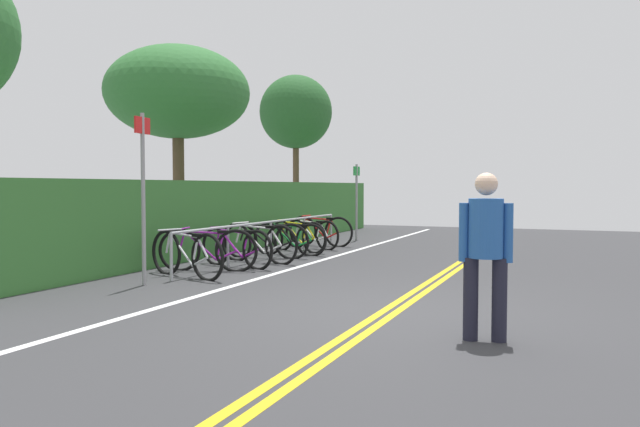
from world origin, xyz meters
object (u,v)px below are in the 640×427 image
(bicycle_0, at_px, (186,254))
(bicycle_4, at_px, (266,240))
(bicycle_8, at_px, (321,231))
(sign_post_near, at_px, (143,183))
(bicycle_2, at_px, (236,248))
(bicycle_6, at_px, (298,236))
(bicycle_7, at_px, (311,234))
(tree_mid, at_px, (178,93))
(bicycle_5, at_px, (290,239))
(pedestrian, at_px, (486,245))
(sign_post_far, at_px, (357,194))
(bicycle_1, at_px, (208,250))
(tree_far_right, at_px, (296,113))
(bicycle_3, at_px, (258,243))
(bike_rack, at_px, (271,229))

(bicycle_0, xyz_separation_m, bicycle_4, (2.81, 0.05, -0.01))
(bicycle_8, height_order, sign_post_near, sign_post_near)
(bicycle_2, distance_m, bicycle_6, 2.80)
(bicycle_8, bearing_deg, bicycle_7, -176.20)
(sign_post_near, bearing_deg, bicycle_4, -0.73)
(bicycle_6, distance_m, tree_mid, 4.49)
(bicycle_5, relative_size, pedestrian, 1.08)
(bicycle_6, height_order, sign_post_far, sign_post_far)
(sign_post_far, bearing_deg, bicycle_1, 176.50)
(bicycle_2, xyz_separation_m, bicycle_5, (2.10, -0.06, -0.01))
(bicycle_4, distance_m, bicycle_8, 2.74)
(bicycle_7, relative_size, tree_far_right, 0.31)
(bicycle_3, distance_m, tree_mid, 4.93)
(bicycle_8, distance_m, pedestrian, 9.28)
(bicycle_3, xyz_separation_m, sign_post_near, (-3.04, 0.24, 1.13))
(sign_post_near, bearing_deg, bicycle_5, -3.26)
(bicycle_7, distance_m, tree_far_right, 7.58)
(bicycle_8, height_order, tree_far_right, tree_far_right)
(bicycle_6, bearing_deg, bicycle_5, -168.77)
(sign_post_near, distance_m, tree_far_right, 12.31)
(bicycle_3, bearing_deg, bicycle_8, 2.43)
(bicycle_0, distance_m, bicycle_8, 5.55)
(bicycle_0, relative_size, bicycle_2, 1.01)
(bicycle_4, distance_m, sign_post_far, 4.56)
(bike_rack, bearing_deg, bicycle_5, -9.37)
(tree_mid, distance_m, tree_far_right, 6.77)
(pedestrian, distance_m, sign_post_far, 10.62)
(bicycle_1, relative_size, bicycle_7, 1.05)
(bike_rack, xyz_separation_m, sign_post_near, (-3.75, 0.14, 0.91))
(bike_rack, relative_size, pedestrian, 4.21)
(bicycle_6, bearing_deg, tree_far_right, 25.31)
(bicycle_4, bearing_deg, bicycle_8, -1.02)
(bicycle_3, relative_size, bicycle_5, 1.08)
(bike_rack, relative_size, bicycle_0, 3.79)
(bike_rack, distance_m, bicycle_8, 2.72)
(sign_post_far, height_order, tree_far_right, tree_far_right)
(pedestrian, bearing_deg, bike_rack, 43.76)
(bicycle_4, xyz_separation_m, bicycle_5, (0.68, -0.20, -0.02))
(pedestrian, height_order, sign_post_far, sign_post_far)
(bicycle_4, xyz_separation_m, bicycle_6, (1.38, -0.06, -0.01))
(pedestrian, bearing_deg, sign_post_near, 74.76)
(bicycle_5, bearing_deg, bicycle_2, 178.39)
(bicycle_0, bearing_deg, bicycle_5, -2.48)
(bicycle_6, distance_m, pedestrian, 8.17)
(bicycle_8, bearing_deg, sign_post_near, 179.15)
(bike_rack, height_order, bicycle_8, bike_rack)
(sign_post_near, relative_size, sign_post_far, 1.23)
(pedestrian, bearing_deg, bicycle_7, 34.35)
(bicycle_7, height_order, pedestrian, pedestrian)
(bicycle_4, height_order, tree_far_right, tree_far_right)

